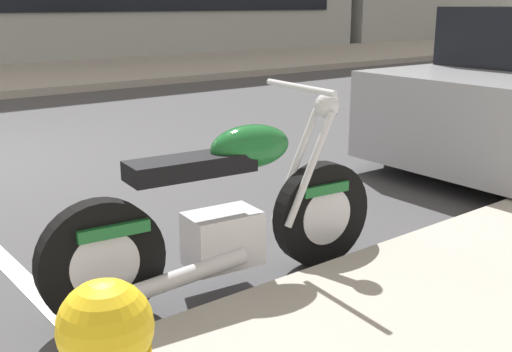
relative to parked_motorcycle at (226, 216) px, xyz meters
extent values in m
cube|color=gray|center=(11.13, 10.55, -0.36)|extent=(120.00, 5.00, 0.14)
cube|color=silver|center=(-0.87, 0.39, -0.43)|extent=(0.12, 2.20, 0.01)
cylinder|color=black|center=(0.66, -0.07, -0.11)|extent=(0.65, 0.18, 0.64)
cylinder|color=silver|center=(0.66, -0.07, -0.11)|extent=(0.36, 0.16, 0.35)
cylinder|color=black|center=(-0.70, 0.08, -0.11)|extent=(0.65, 0.18, 0.64)
cylinder|color=silver|center=(-0.70, 0.08, -0.11)|extent=(0.36, 0.16, 0.35)
cube|color=silver|center=(-0.02, 0.01, -0.13)|extent=(0.43, 0.30, 0.30)
cube|color=black|center=(-0.20, 0.03, 0.31)|extent=(0.70, 0.29, 0.10)
ellipsoid|color=#196028|center=(0.16, -0.01, 0.37)|extent=(0.50, 0.29, 0.24)
cube|color=#196028|center=(-0.65, 0.08, 0.07)|extent=(0.38, 0.22, 0.06)
cube|color=#196028|center=(0.64, -0.07, 0.07)|extent=(0.34, 0.19, 0.06)
cylinder|color=silver|center=(0.52, 0.02, 0.21)|extent=(0.34, 0.08, 0.65)
cylinder|color=silver|center=(0.50, -0.12, 0.21)|extent=(0.34, 0.08, 0.65)
cylinder|color=silver|center=(0.48, -0.05, 0.67)|extent=(0.10, 0.62, 0.04)
sphere|color=silver|center=(0.68, -0.07, 0.55)|extent=(0.15, 0.15, 0.15)
cylinder|color=silver|center=(-0.33, -0.10, -0.22)|extent=(0.71, 0.17, 0.16)
cylinder|color=black|center=(3.10, 1.23, -0.12)|extent=(0.63, 0.24, 0.62)
sphere|color=gold|center=(-1.31, -1.32, 0.36)|extent=(0.24, 0.24, 0.24)
camera|label=1|loc=(-1.87, -2.62, 1.13)|focal=43.74mm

